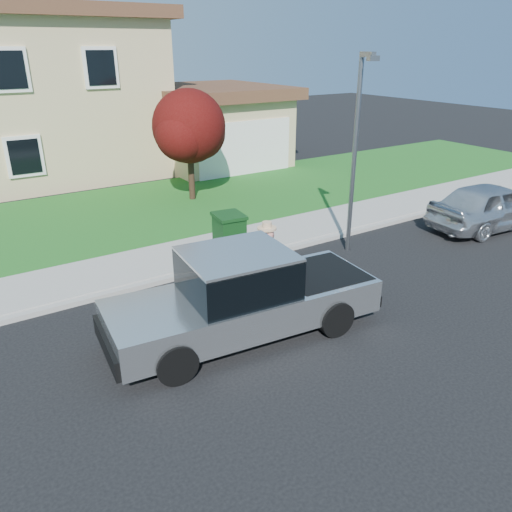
{
  "coord_description": "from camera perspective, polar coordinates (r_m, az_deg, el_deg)",
  "views": [
    {
      "loc": [
        -5.03,
        -7.61,
        5.38
      ],
      "look_at": [
        0.35,
        0.67,
        1.2
      ],
      "focal_mm": 35.0,
      "sensor_mm": 36.0,
      "label": 1
    }
  ],
  "objects": [
    {
      "name": "curb",
      "position": [
        13.24,
        -2.89,
        -0.79
      ],
      "size": [
        40.0,
        0.2,
        0.12
      ],
      "primitive_type": "cube",
      "color": "gray",
      "rests_on": "ground"
    },
    {
      "name": "lawn",
      "position": [
        18.01,
        -11.96,
        5.22
      ],
      "size": [
        40.0,
        7.0,
        0.1
      ],
      "primitive_type": "cube",
      "color": "#16501B",
      "rests_on": "ground"
    },
    {
      "name": "house",
      "position": [
        24.92,
        -18.94,
        16.68
      ],
      "size": [
        14.0,
        11.3,
        6.85
      ],
      "color": "tan",
      "rests_on": "ground"
    },
    {
      "name": "sedan",
      "position": [
        17.39,
        25.33,
        5.23
      ],
      "size": [
        4.49,
        2.17,
        1.48
      ],
      "primitive_type": "imported",
      "rotation": [
        0.0,
        0.0,
        1.47
      ],
      "color": "silver",
      "rests_on": "ground"
    },
    {
      "name": "pickup_truck",
      "position": [
        9.79,
        -1.5,
        -4.69
      ],
      "size": [
        5.64,
        2.38,
        1.81
      ],
      "rotation": [
        0.0,
        0.0,
        -0.09
      ],
      "color": "black",
      "rests_on": "ground"
    },
    {
      "name": "trash_bin",
      "position": [
        13.18,
        -3.06,
        2.36
      ],
      "size": [
        0.83,
        0.92,
        1.2
      ],
      "rotation": [
        0.0,
        0.0,
        -0.12
      ],
      "color": "#0E3412",
      "rests_on": "sidewalk"
    },
    {
      "name": "ornamental_tree",
      "position": [
        18.38,
        -7.56,
        14.11
      ],
      "size": [
        2.87,
        2.59,
        3.94
      ],
      "color": "black",
      "rests_on": "lawn"
    },
    {
      "name": "street_lamp",
      "position": [
        13.57,
        11.39,
        12.36
      ],
      "size": [
        0.34,
        0.69,
        5.24
      ],
      "rotation": [
        0.0,
        0.0,
        -0.24
      ],
      "color": "slate",
      "rests_on": "ground"
    },
    {
      "name": "ground",
      "position": [
        10.6,
        0.4,
        -7.58
      ],
      "size": [
        80.0,
        80.0,
        0.0
      ],
      "primitive_type": "plane",
      "color": "black",
      "rests_on": "ground"
    },
    {
      "name": "sidewalk",
      "position": [
        14.12,
        -5.15,
        0.78
      ],
      "size": [
        40.0,
        2.0,
        0.15
      ],
      "primitive_type": "cube",
      "color": "gray",
      "rests_on": "ground"
    },
    {
      "name": "woman",
      "position": [
        11.4,
        1.22,
        -0.52
      ],
      "size": [
        0.66,
        0.51,
        1.78
      ],
      "rotation": [
        0.0,
        0.0,
        2.91
      ],
      "color": "tan",
      "rests_on": "ground"
    }
  ]
}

